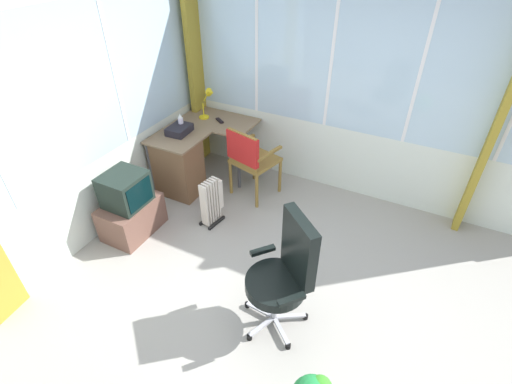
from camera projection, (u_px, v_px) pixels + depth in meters
name	position (u px, v px, depth m)	size (l,w,h in m)	color
ground	(289.00, 312.00, 3.41)	(5.11, 5.59, 0.06)	#9B9890
north_window_panel	(67.00, 132.00, 3.50)	(4.11, 0.07, 2.51)	silver
east_window_panel	(369.00, 98.00, 4.15)	(0.07, 4.59, 2.51)	silver
curtain_corner	(197.00, 76.00, 4.88)	(0.32, 0.07, 2.41)	olive
curtain_east_far	(495.00, 129.00, 3.66)	(0.32, 0.07, 2.41)	olive
desk	(181.00, 162.00, 4.67)	(1.21, 0.98, 0.75)	#7F664B
desk_lamp	(209.00, 98.00, 4.79)	(0.23, 0.20, 0.38)	yellow
tv_remote	(220.00, 121.00, 4.81)	(0.04, 0.15, 0.02)	black
spray_bottle	(181.00, 122.00, 4.56)	(0.06, 0.06, 0.22)	silver
paper_tray	(179.00, 130.00, 4.53)	(0.30, 0.23, 0.09)	black
wooden_armchair	(248.00, 156.00, 4.43)	(0.59, 0.59, 0.93)	olive
office_chair	(286.00, 270.00, 2.97)	(0.60, 0.61, 1.11)	#B7B7BF
tv_on_stand	(130.00, 207.00, 4.06)	(0.64, 0.44, 0.76)	brown
space_heater	(212.00, 201.00, 4.23)	(0.32, 0.21, 0.57)	silver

